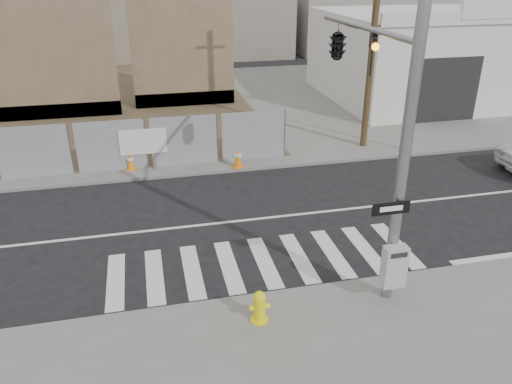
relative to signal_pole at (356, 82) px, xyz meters
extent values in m
plane|color=black|center=(-2.49, 2.05, -4.78)|extent=(100.00, 100.00, 0.00)
cube|color=slate|center=(-2.49, 16.05, -4.72)|extent=(50.00, 20.00, 0.12)
cylinder|color=gray|center=(0.01, -2.75, -1.16)|extent=(0.26, 0.26, 7.00)
cylinder|color=gray|center=(0.01, -0.15, 1.34)|extent=(0.14, 5.20, 0.14)
cube|color=#B2B2AF|center=(-0.04, -3.03, -3.64)|extent=(0.55, 0.30, 1.05)
cube|color=black|center=(-0.24, -2.91, -2.16)|extent=(0.90, 0.03, 0.30)
cube|color=silver|center=(-0.24, -2.93, -2.16)|extent=(0.55, 0.01, 0.12)
imported|color=black|center=(0.01, -0.75, 0.79)|extent=(0.16, 0.20, 1.00)
imported|color=black|center=(0.01, 1.45, 0.79)|extent=(0.53, 2.48, 1.00)
cylinder|color=gray|center=(5.51, 6.65, -2.06)|extent=(0.12, 0.12, 5.20)
imported|color=black|center=(5.51, 6.65, 0.44)|extent=(0.16, 0.20, 1.00)
cube|color=brown|center=(-9.49, 15.05, -0.66)|extent=(6.00, 0.50, 8.00)
cube|color=brown|center=(-9.49, 15.45, -4.26)|extent=(6.00, 1.30, 0.80)
cube|color=brown|center=(-2.99, 16.05, -0.66)|extent=(5.50, 0.50, 8.00)
cube|color=brown|center=(-2.99, 16.45, -4.26)|extent=(5.50, 1.30, 0.80)
cube|color=silver|center=(11.51, 15.05, -2.26)|extent=(12.00, 10.00, 4.80)
cube|color=silver|center=(11.51, 10.05, 0.34)|extent=(12.00, 0.30, 0.60)
cube|color=silver|center=(11.51, 10.00, 0.79)|extent=(4.00, 0.30, 1.00)
cube|color=black|center=(9.51, 10.03, -3.06)|extent=(3.40, 0.06, 3.20)
cylinder|color=brown|center=(4.01, 7.55, 0.34)|extent=(0.28, 0.28, 10.00)
cylinder|color=yellow|center=(-3.24, -2.97, -4.64)|extent=(0.48, 0.48, 0.04)
cylinder|color=yellow|center=(-3.24, -2.97, -4.35)|extent=(0.31, 0.31, 0.62)
sphere|color=yellow|center=(-3.24, -2.97, -4.02)|extent=(0.29, 0.29, 0.29)
cylinder|color=yellow|center=(-3.41, -2.97, -4.29)|extent=(0.16, 0.14, 0.11)
cylinder|color=yellow|center=(-3.08, -2.97, -4.29)|extent=(0.16, 0.14, 0.11)
cube|color=orange|center=(-6.05, 6.98, -4.65)|extent=(0.40, 0.40, 0.03)
cone|color=orange|center=(-6.05, 6.98, -4.33)|extent=(0.35, 0.35, 0.67)
cylinder|color=silver|center=(-6.05, 6.98, -4.23)|extent=(0.26, 0.26, 0.08)
cube|color=orange|center=(-1.90, 6.27, -4.64)|extent=(0.40, 0.40, 0.03)
cone|color=orange|center=(-1.90, 6.27, -4.28)|extent=(0.36, 0.36, 0.77)
cylinder|color=silver|center=(-1.90, 6.27, -4.17)|extent=(0.30, 0.30, 0.09)
camera|label=1|loc=(-5.37, -11.80, 2.81)|focal=35.00mm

